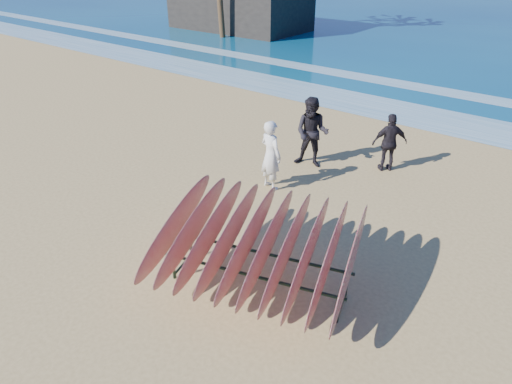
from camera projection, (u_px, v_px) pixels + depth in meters
ground at (231, 250)px, 8.98m from camera, size 120.00×120.00×0.00m
foam_near at (419, 116)px, 15.86m from camera, size 160.00×160.00×0.00m
foam_far at (452, 93)px, 18.27m from camera, size 160.00×160.00×0.00m
surfboard_rack at (258, 243)px, 7.57m from camera, size 3.85×3.62×1.54m
person_white at (271, 155)px, 10.85m from camera, size 0.71×0.55×1.73m
person_dark_a at (312, 133)px, 11.93m from camera, size 1.08×0.94×1.88m
person_dark_b at (390, 143)px, 11.76m from camera, size 0.93×0.88×1.55m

